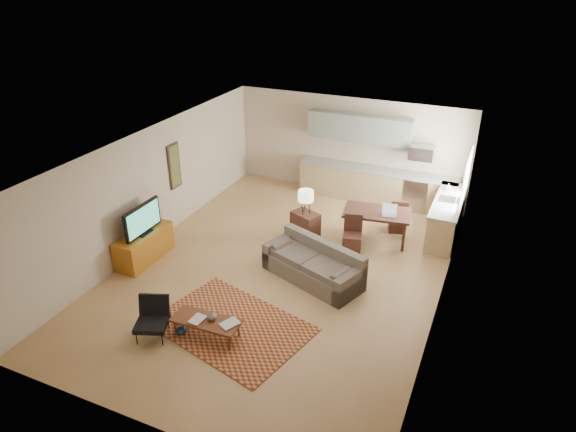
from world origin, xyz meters
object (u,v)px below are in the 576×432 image
at_px(coffee_table, 207,328).
at_px(dining_table, 376,226).
at_px(console_table, 305,227).
at_px(tv_credenza, 144,246).
at_px(armchair, 151,320).
at_px(sofa, 313,263).

height_order(coffee_table, dining_table, dining_table).
xyz_separation_m(coffee_table, console_table, (0.30, 3.87, 0.18)).
distance_m(coffee_table, tv_credenza, 3.12).
distance_m(coffee_table, console_table, 3.88).
relative_size(armchair, tv_credenza, 0.49).
bearing_deg(sofa, dining_table, 90.56).
bearing_deg(tv_credenza, coffee_table, -32.67).
xyz_separation_m(armchair, console_table, (1.17, 4.25, 0.01)).
bearing_deg(tv_credenza, console_table, 36.76).
bearing_deg(armchair, sofa, 34.78).
height_order(coffee_table, console_table, console_table).
xyz_separation_m(coffee_table, tv_credenza, (-2.62, 1.68, 0.15)).
distance_m(sofa, tv_credenza, 3.74).
bearing_deg(console_table, tv_credenza, -120.27).
xyz_separation_m(console_table, dining_table, (1.51, 0.66, 0.02)).
relative_size(coffee_table, armchair, 1.72).
height_order(sofa, dining_table, sofa).
bearing_deg(coffee_table, dining_table, 65.92).
bearing_deg(dining_table, sofa, -118.40).
bearing_deg(console_table, coffee_table, -71.50).
relative_size(tv_credenza, dining_table, 0.95).
relative_size(sofa, coffee_table, 1.82).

